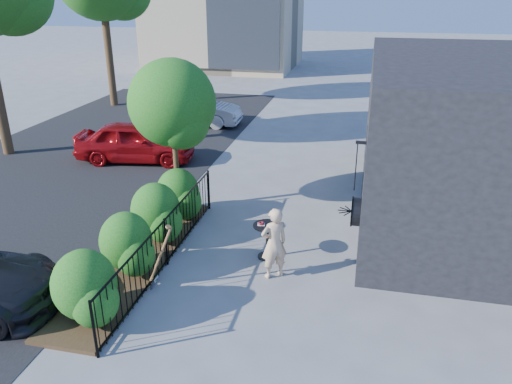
% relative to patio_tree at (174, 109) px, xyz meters
% --- Properties ---
extents(ground, '(120.00, 120.00, 0.00)m').
position_rel_patio_tree_xyz_m(ground, '(2.24, -2.76, -2.76)').
color(ground, gray).
rests_on(ground, ground).
extents(shop_building, '(6.22, 9.00, 4.00)m').
position_rel_patio_tree_xyz_m(shop_building, '(7.73, 1.74, -0.76)').
color(shop_building, black).
rests_on(shop_building, ground).
extents(fence, '(0.05, 6.05, 1.10)m').
position_rel_patio_tree_xyz_m(fence, '(0.74, -2.76, -2.20)').
color(fence, black).
rests_on(fence, ground).
extents(planting_bed, '(1.30, 6.00, 0.08)m').
position_rel_patio_tree_xyz_m(planting_bed, '(0.04, -2.76, -2.72)').
color(planting_bed, '#382616').
rests_on(planting_bed, ground).
extents(shrubs, '(1.10, 5.60, 1.24)m').
position_rel_patio_tree_xyz_m(shrubs, '(0.14, -2.66, -2.06)').
color(shrubs, '#135718').
rests_on(shrubs, ground).
extents(patio_tree, '(2.20, 2.20, 3.94)m').
position_rel_patio_tree_xyz_m(patio_tree, '(0.00, 0.00, 0.00)').
color(patio_tree, '#3F2B19').
rests_on(patio_tree, ground).
extents(street, '(9.00, 30.00, 0.01)m').
position_rel_patio_tree_xyz_m(street, '(-4.76, 0.24, -2.76)').
color(street, black).
rests_on(street, ground).
extents(cafe_table, '(0.63, 0.63, 0.85)m').
position_rel_patio_tree_xyz_m(cafe_table, '(2.78, -1.97, -2.21)').
color(cafe_table, black).
rests_on(cafe_table, ground).
extents(woman, '(0.68, 0.63, 1.55)m').
position_rel_patio_tree_xyz_m(woman, '(3.07, -2.72, -1.99)').
color(woman, beige).
rests_on(woman, ground).
extents(shovel, '(0.56, 0.19, 1.47)m').
position_rel_patio_tree_xyz_m(shovel, '(0.98, -3.67, -2.12)').
color(shovel, brown).
rests_on(shovel, ground).
extents(car_red, '(4.19, 2.19, 1.36)m').
position_rel_patio_tree_xyz_m(car_red, '(-2.91, 3.52, -2.08)').
color(car_red, '#A30D12').
rests_on(car_red, ground).
extents(car_silver, '(4.09, 1.57, 1.33)m').
position_rel_patio_tree_xyz_m(car_silver, '(-2.56, 8.50, -2.10)').
color(car_silver, '#AFAEB3').
rests_on(car_silver, ground).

